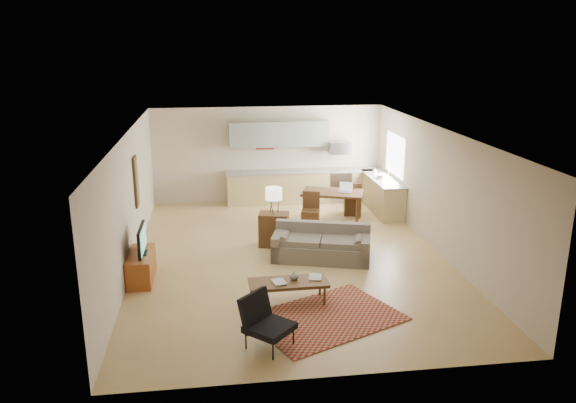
{
  "coord_description": "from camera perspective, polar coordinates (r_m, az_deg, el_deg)",
  "views": [
    {
      "loc": [
        -1.55,
        -11.13,
        4.47
      ],
      "look_at": [
        0.0,
        0.3,
        1.15
      ],
      "focal_mm": 35.0,
      "sensor_mm": 36.0,
      "label": 1
    }
  ],
  "objects": [
    {
      "name": "kitchen_counter_back",
      "position": [
        16.01,
        1.33,
        1.55
      ],
      "size": [
        4.26,
        0.64,
        0.92
      ],
      "primitive_type": null,
      "color": "tan",
      "rests_on": "ground"
    },
    {
      "name": "dining_chair_far",
      "position": [
        14.96,
        6.57,
        0.37
      ],
      "size": [
        0.5,
        0.52,
        0.9
      ],
      "primitive_type": null,
      "rotation": [
        0.0,
        0.0,
        2.97
      ],
      "color": "#392311",
      "rests_on": "floor"
    },
    {
      "name": "dining_table",
      "position": [
        14.39,
        4.51,
        -0.48
      ],
      "size": [
        1.73,
        1.33,
        0.77
      ],
      "primitive_type": null,
      "rotation": [
        0.0,
        0.0,
        -0.33
      ],
      "color": "#392311",
      "rests_on": "floor"
    },
    {
      "name": "dining_chair_near",
      "position": [
        13.8,
        2.29,
        -0.91
      ],
      "size": [
        0.52,
        0.54,
        0.89
      ],
      "primitive_type": null,
      "rotation": [
        0.0,
        0.0,
        -0.26
      ],
      "color": "#392311",
      "rests_on": "floor"
    },
    {
      "name": "book_a",
      "position": [
        9.81,
        -1.53,
        -8.27
      ],
      "size": [
        0.34,
        0.38,
        0.03
      ],
      "primitive_type": "imported",
      "rotation": [
        0.0,
        0.0,
        0.21
      ],
      "color": "maroon",
      "rests_on": "coffee_table"
    },
    {
      "name": "table_lamp",
      "position": [
        12.42,
        -1.46,
        0.14
      ],
      "size": [
        0.46,
        0.46,
        0.61
      ],
      "primitive_type": null,
      "rotation": [
        0.0,
        0.0,
        -0.3
      ],
      "color": "beige",
      "rests_on": "console_table"
    },
    {
      "name": "room",
      "position": [
        11.66,
        0.2,
        0.54
      ],
      "size": [
        9.0,
        9.0,
        9.0
      ],
      "color": "tan",
      "rests_on": "ground"
    },
    {
      "name": "rug",
      "position": [
        9.6,
        3.87,
        -11.68
      ],
      "size": [
        2.84,
        2.48,
        0.02
      ],
      "primitive_type": "cube",
      "rotation": [
        0.0,
        0.0,
        0.44
      ],
      "color": "maroon",
      "rests_on": "floor"
    },
    {
      "name": "book_b",
      "position": [
        10.06,
        2.14,
        -7.66
      ],
      "size": [
        0.35,
        0.4,
        0.02
      ],
      "primitive_type": "imported",
      "rotation": [
        0.0,
        0.0,
        -0.21
      ],
      "color": "navy",
      "rests_on": "coffee_table"
    },
    {
      "name": "window_right",
      "position": [
        15.2,
        10.8,
        4.7
      ],
      "size": [
        0.02,
        1.4,
        1.05
      ],
      "primitive_type": "cube",
      "color": "white",
      "rests_on": "room"
    },
    {
      "name": "sofa",
      "position": [
        11.83,
        3.41,
        -4.25
      ],
      "size": [
        2.29,
        1.47,
        0.74
      ],
      "primitive_type": null,
      "rotation": [
        0.0,
        0.0,
        -0.28
      ],
      "color": "#655C4F",
      "rests_on": "floor"
    },
    {
      "name": "triptych",
      "position": [
        15.9,
        -2.39,
        6.2
      ],
      "size": [
        1.7,
        0.04,
        0.5
      ],
      "primitive_type": null,
      "color": "beige",
      "rests_on": "room"
    },
    {
      "name": "kitchen_microwave",
      "position": [
        16.0,
        5.26,
        5.48
      ],
      "size": [
        0.62,
        0.4,
        0.35
      ],
      "primitive_type": "cube",
      "color": "#A5A8AD",
      "rests_on": "room"
    },
    {
      "name": "soap_bottle",
      "position": [
        15.58,
        8.82,
        3.06
      ],
      "size": [
        0.1,
        0.11,
        0.19
      ],
      "primitive_type": "imported",
      "rotation": [
        0.0,
        0.0,
        0.1
      ],
      "color": "beige",
      "rests_on": "kitchen_counter_right"
    },
    {
      "name": "kitchen_counter_right",
      "position": [
        15.35,
        9.53,
        0.69
      ],
      "size": [
        0.64,
        2.26,
        0.92
      ],
      "primitive_type": null,
      "color": "tan",
      "rests_on": "ground"
    },
    {
      "name": "tv_credenza",
      "position": [
        11.26,
        -14.68,
        -6.4
      ],
      "size": [
        0.45,
        1.17,
        0.54
      ],
      "primitive_type": null,
      "color": "brown",
      "rests_on": "floor"
    },
    {
      "name": "laptop",
      "position": [
        14.22,
        5.85,
        1.42
      ],
      "size": [
        0.4,
        0.35,
        0.24
      ],
      "primitive_type": null,
      "rotation": [
        0.0,
        0.0,
        -0.41
      ],
      "color": "#A5A8AD",
      "rests_on": "dining_table"
    },
    {
      "name": "tv",
      "position": [
        11.06,
        -14.64,
        -3.81
      ],
      "size": [
        0.09,
        0.9,
        0.54
      ],
      "primitive_type": null,
      "color": "black",
      "rests_on": "tv_credenza"
    },
    {
      "name": "upper_cabinets",
      "position": [
        15.77,
        -0.89,
        6.87
      ],
      "size": [
        2.8,
        0.34,
        0.7
      ],
      "primitive_type": "cube",
      "color": "gray",
      "rests_on": "room"
    },
    {
      "name": "wall_art_left",
      "position": [
        12.49,
        -15.15,
        1.97
      ],
      "size": [
        0.06,
        0.42,
        1.1
      ],
      "primitive_type": null,
      "color": "brown",
      "rests_on": "room"
    },
    {
      "name": "console_table",
      "position": [
        12.62,
        -1.44,
        -2.85
      ],
      "size": [
        0.73,
        0.57,
        0.76
      ],
      "primitive_type": null,
      "rotation": [
        0.0,
        0.0,
        -0.23
      ],
      "color": "#392311",
      "rests_on": "floor"
    },
    {
      "name": "armchair",
      "position": [
        8.58,
        -1.88,
        -12.2
      ],
      "size": [
        1.01,
        1.01,
        0.82
      ],
      "primitive_type": null,
      "rotation": [
        0.0,
        0.0,
        0.81
      ],
      "color": "black",
      "rests_on": "floor"
    },
    {
      "name": "kitchen_range",
      "position": [
        16.22,
        5.17,
        1.65
      ],
      "size": [
        0.62,
        0.62,
        0.9
      ],
      "primitive_type": "cube",
      "color": "#A5A8AD",
      "rests_on": "ground"
    },
    {
      "name": "vase",
      "position": [
        9.93,
        0.62,
        -7.53
      ],
      "size": [
        0.23,
        0.23,
        0.16
      ],
      "primitive_type": "imported",
      "rotation": [
        0.0,
        0.0,
        -0.26
      ],
      "color": "black",
      "rests_on": "coffee_table"
    },
    {
      "name": "coffee_table",
      "position": [
        9.99,
        0.03,
        -9.19
      ],
      "size": [
        1.4,
        0.58,
        0.42
      ],
      "primitive_type": null,
      "rotation": [
        0.0,
        0.0,
        0.02
      ],
      "color": "#492F17",
      "rests_on": "floor"
    }
  ]
}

